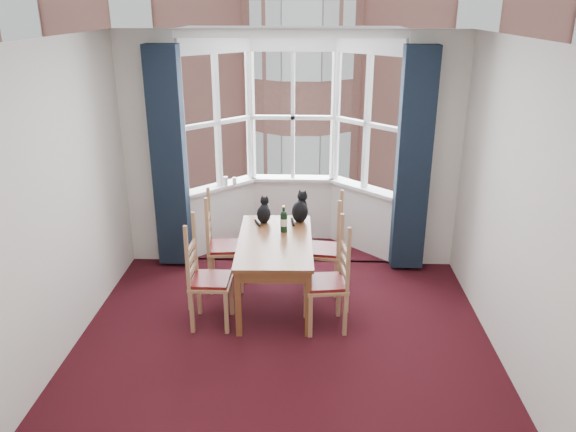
# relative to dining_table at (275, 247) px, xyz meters

# --- Properties ---
(floor) EXTENTS (4.50, 4.50, 0.00)m
(floor) POSITION_rel_dining_table_xyz_m (0.13, -1.17, -0.65)
(floor) COLOR black
(floor) RESTS_ON ground
(ceiling) EXTENTS (4.50, 4.50, 0.00)m
(ceiling) POSITION_rel_dining_table_xyz_m (0.13, -1.17, 2.15)
(ceiling) COLOR white
(ceiling) RESTS_ON floor
(wall_left) EXTENTS (0.00, 4.50, 4.50)m
(wall_left) POSITION_rel_dining_table_xyz_m (-1.87, -1.17, 0.75)
(wall_left) COLOR silver
(wall_left) RESTS_ON floor
(wall_right) EXTENTS (0.00, 4.50, 4.50)m
(wall_right) POSITION_rel_dining_table_xyz_m (2.13, -1.17, 0.75)
(wall_right) COLOR silver
(wall_right) RESTS_ON floor
(wall_near) EXTENTS (4.00, 0.00, 4.00)m
(wall_near) POSITION_rel_dining_table_xyz_m (0.13, -3.42, 0.75)
(wall_near) COLOR silver
(wall_near) RESTS_ON floor
(wall_back_pier_left) EXTENTS (0.70, 0.12, 2.80)m
(wall_back_pier_left) POSITION_rel_dining_table_xyz_m (-1.52, 1.08, 0.75)
(wall_back_pier_left) COLOR silver
(wall_back_pier_left) RESTS_ON floor
(wall_back_pier_right) EXTENTS (0.70, 0.12, 2.80)m
(wall_back_pier_right) POSITION_rel_dining_table_xyz_m (1.78, 1.08, 0.75)
(wall_back_pier_right) COLOR silver
(wall_back_pier_right) RESTS_ON floor
(bay_window) EXTENTS (2.76, 0.94, 2.80)m
(bay_window) POSITION_rel_dining_table_xyz_m (0.13, 1.58, 0.75)
(bay_window) COLOR white
(bay_window) RESTS_ON floor
(curtain_left) EXTENTS (0.38, 0.22, 2.60)m
(curtain_left) POSITION_rel_dining_table_xyz_m (-1.29, 0.90, 0.70)
(curtain_left) COLOR #141F2F
(curtain_left) RESTS_ON floor
(curtain_right) EXTENTS (0.38, 0.22, 2.60)m
(curtain_right) POSITION_rel_dining_table_xyz_m (1.55, 0.90, 0.70)
(curtain_right) COLOR #141F2F
(curtain_right) RESTS_ON floor
(dining_table) EXTENTS (0.82, 1.47, 0.73)m
(dining_table) POSITION_rel_dining_table_xyz_m (0.00, 0.00, 0.00)
(dining_table) COLOR brown
(dining_table) RESTS_ON floor
(chair_left_near) EXTENTS (0.40, 0.42, 0.92)m
(chair_left_near) POSITION_rel_dining_table_xyz_m (-0.70, -0.47, -0.17)
(chair_left_near) COLOR #A57850
(chair_left_near) RESTS_ON floor
(chair_left_far) EXTENTS (0.44, 0.46, 0.92)m
(chair_left_far) POSITION_rel_dining_table_xyz_m (-0.67, 0.33, -0.17)
(chair_left_far) COLOR #A57850
(chair_left_far) RESTS_ON floor
(chair_right_near) EXTENTS (0.45, 0.47, 0.92)m
(chair_right_near) POSITION_rel_dining_table_xyz_m (0.62, -0.47, -0.17)
(chair_right_near) COLOR #A57850
(chair_right_near) RESTS_ON floor
(chair_right_far) EXTENTS (0.45, 0.47, 0.92)m
(chair_right_far) POSITION_rel_dining_table_xyz_m (0.61, 0.30, -0.17)
(chair_right_far) COLOR #A57850
(chair_right_far) RESTS_ON floor
(cat_left) EXTENTS (0.17, 0.23, 0.31)m
(cat_left) POSITION_rel_dining_table_xyz_m (-0.16, 0.51, 0.20)
(cat_left) COLOR black
(cat_left) RESTS_ON dining_table
(cat_right) EXTENTS (0.25, 0.30, 0.36)m
(cat_right) POSITION_rel_dining_table_xyz_m (0.25, 0.56, 0.22)
(cat_right) COLOR black
(cat_right) RESTS_ON dining_table
(wine_bottle) EXTENTS (0.08, 0.08, 0.30)m
(wine_bottle) POSITION_rel_dining_table_xyz_m (0.08, 0.23, 0.22)
(wine_bottle) COLOR black
(wine_bottle) RESTS_ON dining_table
(candle_tall) EXTENTS (0.06, 0.06, 0.12)m
(candle_tall) POSITION_rel_dining_table_xyz_m (-0.72, 1.43, 0.28)
(candle_tall) COLOR white
(candle_tall) RESTS_ON bay_window
(candle_short) EXTENTS (0.06, 0.06, 0.10)m
(candle_short) POSITION_rel_dining_table_xyz_m (-0.61, 1.46, 0.27)
(candle_short) COLOR white
(candle_short) RESTS_ON bay_window
(street) EXTENTS (80.00, 80.00, 0.00)m
(street) POSITION_rel_dining_table_xyz_m (0.13, 31.08, -6.65)
(street) COLOR #333335
(street) RESTS_ON ground
(tenement_building) EXTENTS (18.40, 7.80, 15.20)m
(tenement_building) POSITION_rel_dining_table_xyz_m (0.13, 12.84, 0.95)
(tenement_building) COLOR #995C4F
(tenement_building) RESTS_ON street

